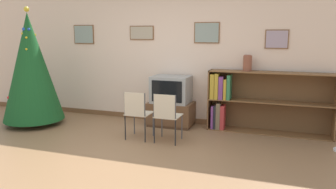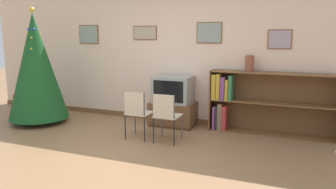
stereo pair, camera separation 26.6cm
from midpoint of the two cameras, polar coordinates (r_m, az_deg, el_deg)
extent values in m
plane|color=#936B47|center=(4.73, -8.08, -11.45)|extent=(24.00, 24.00, 0.00)
cube|color=beige|center=(6.55, 2.04, 6.94)|extent=(8.98, 0.08, 2.70)
cube|color=brown|center=(6.70, 1.81, -4.25)|extent=(8.98, 0.03, 0.10)
cube|color=brown|center=(7.38, -12.60, 10.18)|extent=(0.48, 0.02, 0.40)
cube|color=gray|center=(7.37, -12.65, 10.18)|extent=(0.45, 0.01, 0.36)
cube|color=brown|center=(6.71, -2.88, 10.68)|extent=(0.52, 0.02, 0.28)
cube|color=tan|center=(6.70, -2.93, 10.68)|extent=(0.48, 0.01, 0.24)
cube|color=brown|center=(6.27, 8.42, 10.60)|extent=(0.48, 0.02, 0.39)
cube|color=gray|center=(6.26, 8.39, 10.60)|extent=(0.45, 0.01, 0.36)
cube|color=brown|center=(6.10, 20.08, 9.02)|extent=(0.40, 0.02, 0.34)
cube|color=#A893A3|center=(6.09, 20.07, 9.02)|extent=(0.36, 0.01, 0.30)
cylinder|color=maroon|center=(7.07, -20.42, -4.15)|extent=(0.36, 0.36, 0.10)
cone|color=#195123|center=(6.88, -21.00, 4.59)|extent=(1.14, 1.14, 2.06)
sphere|color=yellow|center=(6.87, -21.60, 13.58)|extent=(0.10, 0.10, 0.10)
sphere|color=gold|center=(6.69, -21.67, 7.40)|extent=(0.04, 0.04, 0.04)
sphere|color=gold|center=(6.83, -22.24, 9.80)|extent=(0.05, 0.05, 0.05)
sphere|color=silver|center=(7.42, -19.80, -0.15)|extent=(0.05, 0.05, 0.05)
sphere|color=gold|center=(6.74, -21.66, 9.21)|extent=(0.05, 0.05, 0.05)
sphere|color=#1E4CB2|center=(6.81, -22.02, 10.48)|extent=(0.06, 0.06, 0.06)
sphere|color=#1E4CB2|center=(6.77, -21.28, 10.53)|extent=(0.06, 0.06, 0.06)
sphere|color=silver|center=(6.99, -21.77, 8.64)|extent=(0.06, 0.06, 0.06)
sphere|color=red|center=(6.90, -24.22, -0.29)|extent=(0.06, 0.06, 0.06)
sphere|color=gold|center=(6.86, -20.36, 9.70)|extent=(0.05, 0.05, 0.05)
cube|color=#4C311E|center=(6.41, 2.05, -5.18)|extent=(0.82, 0.52, 0.05)
cube|color=brown|center=(6.35, 2.07, -3.19)|extent=(0.85, 0.54, 0.41)
cube|color=#9E9E99|center=(6.26, 2.09, 0.89)|extent=(0.72, 0.50, 0.51)
cube|color=black|center=(6.02, 1.27, 0.51)|extent=(0.59, 0.01, 0.40)
cube|color=beige|center=(5.59, -3.65, -3.24)|extent=(0.40, 0.40, 0.02)
cube|color=beige|center=(5.37, -4.56, -1.64)|extent=(0.35, 0.01, 0.38)
cylinder|color=#4C4C51|center=(5.87, -4.45, -4.77)|extent=(0.02, 0.02, 0.42)
cylinder|color=#4C4C51|center=(5.73, -1.21, -5.14)|extent=(0.02, 0.02, 0.42)
cylinder|color=#4C4C51|center=(5.57, -6.10, -5.67)|extent=(0.02, 0.02, 0.42)
cylinder|color=#4C4C51|center=(5.41, -2.71, -6.10)|extent=(0.02, 0.02, 0.42)
cylinder|color=#4C4C51|center=(5.51, -6.14, -3.70)|extent=(0.02, 0.02, 0.82)
cylinder|color=#4C4C51|center=(5.36, -2.73, -4.07)|extent=(0.02, 0.02, 0.82)
cube|color=beige|center=(5.39, 1.38, -3.74)|extent=(0.40, 0.40, 0.02)
cube|color=beige|center=(5.17, 0.64, -2.11)|extent=(0.35, 0.01, 0.38)
cylinder|color=#4C4C51|center=(5.67, 0.30, -5.31)|extent=(0.02, 0.02, 0.42)
cylinder|color=#4C4C51|center=(5.55, 3.77, -5.68)|extent=(0.02, 0.02, 0.42)
cylinder|color=#4C4C51|center=(5.35, -1.13, -6.29)|extent=(0.02, 0.02, 0.42)
cylinder|color=#4C4C51|center=(5.23, 2.53, -6.71)|extent=(0.02, 0.02, 0.42)
cylinder|color=#4C4C51|center=(5.30, -1.14, -4.24)|extent=(0.02, 0.02, 0.82)
cylinder|color=#4C4C51|center=(5.17, 2.55, -4.62)|extent=(0.02, 0.02, 0.82)
cube|color=brown|center=(6.18, 8.84, -0.87)|extent=(0.02, 0.36, 1.10)
cube|color=brown|center=(5.95, 19.04, 3.54)|extent=(2.15, 0.36, 0.02)
cube|color=brown|center=(6.17, 18.44, -6.53)|extent=(2.15, 0.36, 0.02)
cube|color=brown|center=(6.03, 18.75, -1.38)|extent=(2.11, 0.36, 0.02)
cube|color=brown|center=(6.20, 18.83, -1.27)|extent=(2.15, 0.01, 1.10)
cube|color=#7A3D7F|center=(6.17, 9.34, -3.96)|extent=(0.04, 0.22, 0.43)
cube|color=#232328|center=(6.17, 9.80, -3.90)|extent=(0.04, 0.24, 0.44)
cube|color=#756047|center=(6.15, 10.36, -3.74)|extent=(0.08, 0.25, 0.49)
cube|color=#B73333|center=(6.13, 11.03, -4.01)|extent=(0.07, 0.22, 0.45)
cube|color=gold|center=(6.09, 9.45, 1.43)|extent=(0.08, 0.29, 0.46)
cube|color=gold|center=(6.05, 10.12, 1.40)|extent=(0.06, 0.24, 0.47)
cube|color=#7A3D7F|center=(6.02, 10.83, 1.08)|extent=(0.08, 0.22, 0.41)
cube|color=gold|center=(6.02, 11.54, 0.84)|extent=(0.05, 0.23, 0.37)
cube|color=#337547|center=(6.01, 12.16, 1.18)|extent=(0.06, 0.25, 0.45)
cylinder|color=brown|center=(5.99, 15.25, 5.19)|extent=(0.16, 0.16, 0.27)
torus|color=brown|center=(5.98, 15.31, 6.49)|extent=(0.14, 0.14, 0.03)
camera|label=1|loc=(0.13, -88.62, 0.26)|focal=35.00mm
camera|label=2|loc=(0.13, 91.38, -0.26)|focal=35.00mm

